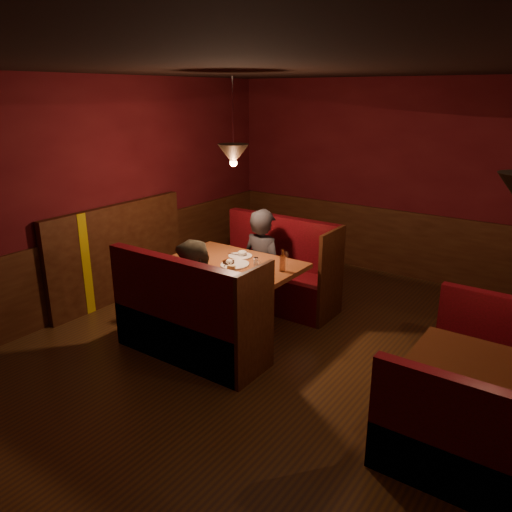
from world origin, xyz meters
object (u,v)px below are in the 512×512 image
Objects in this scene: second_bench_near at (467,455)px; diner_b at (196,282)px; diner_a at (263,247)px; main_bench_far at (277,277)px; second_bench_far at (505,367)px; second_table at (489,383)px; main_bench_near at (187,326)px; main_table at (236,277)px.

diner_b is at bearing 171.09° from second_bench_near.
diner_a is at bearing 87.40° from diner_b.
second_bench_near is 3.43m from diner_a.
main_bench_far reaches higher than second_bench_near.
main_bench_far reaches higher than second_bench_far.
second_bench_far reaches higher than second_table.
main_bench_near is at bearing -158.23° from second_bench_far.
main_table is 3.12m from second_bench_near.
diner_a is at bearing 160.28° from second_table.
diner_a is (-2.88, 1.03, 0.35)m from second_table.
main_bench_near reaches higher than second_table.
diner_a is at bearing 92.32° from main_table.
diner_a reaches higher than second_bench_near.
main_table is 1.30× the size of second_table.
second_bench_near is (0.03, -0.71, -0.20)m from second_table.
diner_b reaches higher than second_bench_near.
second_table is at bearing 92.20° from second_bench_near.
diner_b reaches higher than second_bench_far.
second_table is 0.74m from second_bench_near.
second_bench_far is at bearing 5.36° from main_table.
diner_b is (-0.02, -1.57, 0.42)m from main_bench_far.
second_table is at bearing -92.20° from second_bench_far.
main_bench_far is 1.07× the size of diner_b.
diner_a is 1.07× the size of diner_b.
second_table is at bearing -8.73° from main_table.
second_bench_near is at bearing -90.00° from second_bench_far.
main_table reaches higher than second_bench_near.
second_bench_far is 2.97m from diner_a.
main_table is at bearing 91.09° from main_bench_near.
main_bench_near is 1.54m from diner_a.
second_table is at bearing -24.82° from main_bench_far.
second_bench_far and second_bench_near have the same top height.
second_table is 0.90× the size of second_bench_far.
diner_b is (-0.02, 0.18, 0.42)m from main_bench_near.
main_table is at bearing -91.09° from main_bench_far.
diner_a is (-2.90, 0.32, 0.55)m from second_bench_far.
main_table reaches higher than second_table.
second_bench_far is 0.78× the size of diner_a.
second_bench_far is at bearing 15.02° from diner_b.
second_bench_far is at bearing 21.77° from main_bench_near.
second_bench_near is (2.86, -0.27, -0.07)m from main_bench_near.
main_table is 0.97× the size of diner_b.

